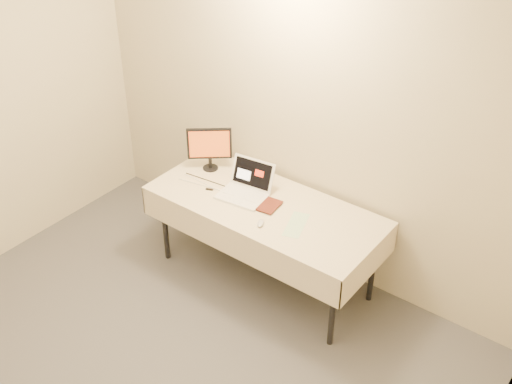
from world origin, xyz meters
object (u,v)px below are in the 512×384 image
Objects in this scene: monitor at (209,146)px; book at (261,193)px; table at (265,211)px; laptop at (246,187)px.

monitor is 1.89× the size of book.
book is (-0.03, -0.02, 0.16)m from table.
laptop is at bearing -52.94° from monitor.
table is 0.75m from monitor.
table is 9.36× the size of book.
monitor is (-0.47, 0.11, 0.16)m from laptop.
monitor reaches higher than book.
laptop is at bearing 157.64° from book.
laptop is 0.51m from monitor.
laptop is 1.08× the size of monitor.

